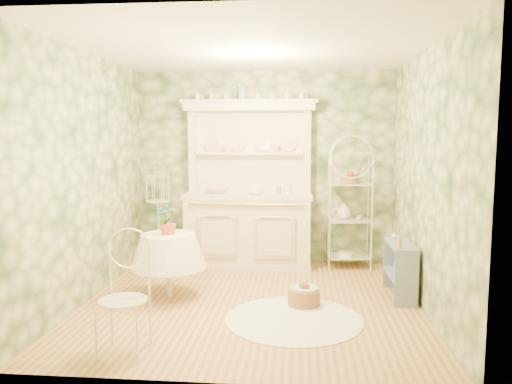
# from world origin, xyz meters

# --- Properties ---
(floor) EXTENTS (3.60, 3.60, 0.00)m
(floor) POSITION_xyz_m (0.00, 0.00, 0.00)
(floor) COLOR tan
(floor) RESTS_ON ground
(ceiling) EXTENTS (3.60, 3.60, 0.00)m
(ceiling) POSITION_xyz_m (0.00, 0.00, 2.70)
(ceiling) COLOR white
(ceiling) RESTS_ON floor
(wall_left) EXTENTS (3.60, 3.60, 0.00)m
(wall_left) POSITION_xyz_m (-1.80, 0.00, 1.35)
(wall_left) COLOR beige
(wall_left) RESTS_ON floor
(wall_right) EXTENTS (3.60, 3.60, 0.00)m
(wall_right) POSITION_xyz_m (1.80, 0.00, 1.35)
(wall_right) COLOR beige
(wall_right) RESTS_ON floor
(wall_back) EXTENTS (3.60, 3.60, 0.00)m
(wall_back) POSITION_xyz_m (0.00, 1.80, 1.35)
(wall_back) COLOR beige
(wall_back) RESTS_ON floor
(wall_front) EXTENTS (3.60, 3.60, 0.00)m
(wall_front) POSITION_xyz_m (0.00, -1.80, 1.35)
(wall_front) COLOR beige
(wall_front) RESTS_ON floor
(kitchen_dresser) EXTENTS (1.87, 0.61, 2.29)m
(kitchen_dresser) POSITION_xyz_m (-0.20, 1.52, 1.15)
(kitchen_dresser) COLOR white
(kitchen_dresser) RESTS_ON floor
(bakers_rack) EXTENTS (0.64, 0.49, 1.90)m
(bakers_rack) POSITION_xyz_m (1.18, 1.58, 0.95)
(bakers_rack) COLOR white
(bakers_rack) RESTS_ON floor
(side_shelf) EXTENTS (0.34, 0.75, 0.63)m
(side_shelf) POSITION_xyz_m (1.63, 0.33, 0.31)
(side_shelf) COLOR #7485AA
(side_shelf) RESTS_ON floor
(round_table) EXTENTS (0.85, 0.85, 0.72)m
(round_table) POSITION_xyz_m (-0.94, 0.10, 0.36)
(round_table) COLOR white
(round_table) RESTS_ON floor
(cafe_chair) EXTENTS (0.50, 0.50, 0.92)m
(cafe_chair) POSITION_xyz_m (-0.93, -1.36, 0.46)
(cafe_chair) COLOR white
(cafe_chair) RESTS_ON floor
(birdcage_stand) EXTENTS (0.35, 0.35, 1.43)m
(birdcage_stand) POSITION_xyz_m (-1.43, 1.38, 0.72)
(birdcage_stand) COLOR white
(birdcage_stand) RESTS_ON floor
(floor_basket) EXTENTS (0.48, 0.48, 0.23)m
(floor_basket) POSITION_xyz_m (0.56, -0.06, 0.12)
(floor_basket) COLOR #9A6A42
(floor_basket) RESTS_ON floor
(lace_rug) EXTENTS (1.75, 1.75, 0.01)m
(lace_rug) POSITION_xyz_m (0.46, -0.48, 0.01)
(lace_rug) COLOR white
(lace_rug) RESTS_ON floor
(bowl_floral) EXTENTS (0.34, 0.34, 0.07)m
(bowl_floral) POSITION_xyz_m (-0.63, 1.52, 1.02)
(bowl_floral) COLOR white
(bowl_floral) RESTS_ON kitchen_dresser
(bowl_white) EXTENTS (0.29, 0.29, 0.07)m
(bowl_white) POSITION_xyz_m (-0.09, 1.42, 1.02)
(bowl_white) COLOR white
(bowl_white) RESTS_ON kitchen_dresser
(cup_left) EXTENTS (0.14, 0.14, 0.11)m
(cup_left) POSITION_xyz_m (-0.50, 1.68, 1.61)
(cup_left) COLOR white
(cup_left) RESTS_ON kitchen_dresser
(cup_right) EXTENTS (0.14, 0.14, 0.10)m
(cup_right) POSITION_xyz_m (0.18, 1.68, 1.61)
(cup_right) COLOR white
(cup_right) RESTS_ON kitchen_dresser
(potted_geranium) EXTENTS (0.19, 0.14, 0.33)m
(potted_geranium) POSITION_xyz_m (-0.96, 0.07, 0.85)
(potted_geranium) COLOR #3F7238
(potted_geranium) RESTS_ON round_table
(bottle_amber) EXTENTS (0.07, 0.07, 0.16)m
(bottle_amber) POSITION_xyz_m (1.57, 0.08, 0.68)
(bottle_amber) COLOR tan
(bottle_amber) RESTS_ON side_shelf
(bottle_blue) EXTENTS (0.05, 0.05, 0.10)m
(bottle_blue) POSITION_xyz_m (1.59, 0.32, 0.65)
(bottle_blue) COLOR #7692C8
(bottle_blue) RESTS_ON side_shelf
(bottle_glass) EXTENTS (0.09, 0.09, 0.08)m
(bottle_glass) POSITION_xyz_m (1.60, 0.56, 0.65)
(bottle_glass) COLOR silver
(bottle_glass) RESTS_ON side_shelf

